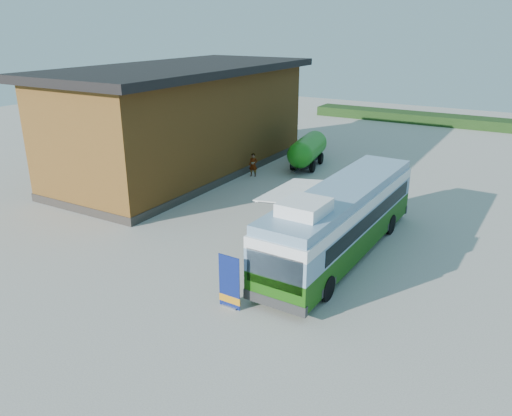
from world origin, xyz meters
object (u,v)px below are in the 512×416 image
Objects in this scene: banner at (229,287)px; person_a at (253,165)px; bus at (341,218)px; picnic_table at (282,217)px; slurry_tanker at (308,149)px; person_b at (292,211)px.

banner is 17.37m from person_a.
person_a is (-8.12, 15.36, -0.06)m from banner.
picnic_table is at bearing 160.30° from bus.
picnic_table is at bearing 105.15° from banner.
bus is 4.23m from picnic_table.
person_a is 4.75m from slurry_tanker.
slurry_tanker reaches higher than picnic_table.
person_b is at bearing 102.48° from banner.
person_b is at bearing 150.55° from bus.
bus reaches higher than person_b.
slurry_tanker is at bearing -126.13° from person_b.
slurry_tanker reaches higher than person_a.
slurry_tanker is at bearing 91.47° from picnic_table.
person_b is 0.27× the size of slurry_tanker.
bus is 15.17m from slurry_tanker.
banner reaches higher than picnic_table.
person_b is at bearing -78.68° from slurry_tanker.
picnic_table is 1.08× the size of person_b.
person_b is (-1.65, 8.58, -0.05)m from banner.
bus is 7.50× the size of person_b.
picnic_table is at bearing -66.21° from person_a.
person_b is at bearing -62.45° from person_a.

